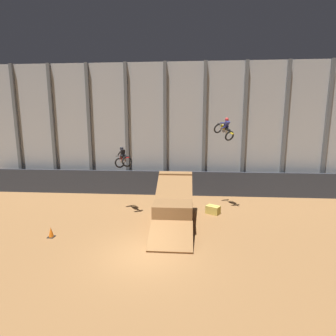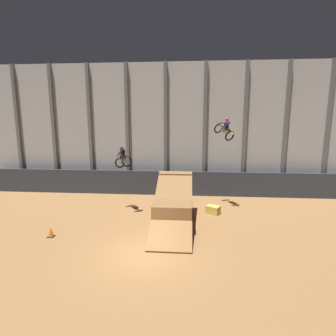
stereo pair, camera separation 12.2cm
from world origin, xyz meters
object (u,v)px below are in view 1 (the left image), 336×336
at_px(dirt_ramp, 174,206).
at_px(rider_bike_right_air, 225,129).
at_px(traffic_cone_near_ramp, 51,232).
at_px(hay_bale_trackside, 213,210).
at_px(rider_bike_left_air, 123,159).

distance_m(dirt_ramp, rider_bike_right_air, 6.59).
bearing_deg(traffic_cone_near_ramp, hay_bale_trackside, 25.65).
relative_size(rider_bike_left_air, traffic_cone_near_ramp, 3.01).
height_order(rider_bike_right_air, hay_bale_trackside, rider_bike_right_air).
height_order(dirt_ramp, hay_bale_trackside, dirt_ramp).
relative_size(dirt_ramp, hay_bale_trackside, 5.95).
distance_m(dirt_ramp, rider_bike_left_air, 4.80).
distance_m(rider_bike_left_air, rider_bike_right_air, 7.45).
bearing_deg(dirt_ramp, traffic_cone_near_ramp, -155.88).
distance_m(dirt_ramp, traffic_cone_near_ramp, 7.32).
distance_m(traffic_cone_near_ramp, hay_bale_trackside, 10.30).
height_order(dirt_ramp, rider_bike_right_air, rider_bike_right_air).
height_order(rider_bike_left_air, hay_bale_trackside, rider_bike_left_air).
bearing_deg(rider_bike_left_air, dirt_ramp, -57.69).
relative_size(dirt_ramp, traffic_cone_near_ramp, 11.09).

